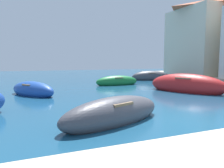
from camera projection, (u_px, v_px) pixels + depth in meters
name	position (u px, v px, depth m)	size (l,w,h in m)	color
ground	(199.00, 121.00, 7.40)	(80.00, 80.00, 0.00)	navy
moored_boat_1	(117.00, 82.00, 18.29)	(3.83, 1.26, 1.04)	#197233
moored_boat_2	(114.00, 113.00, 7.22)	(4.37, 2.65, 1.14)	#3F3F47
moored_boat_3	(33.00, 90.00, 12.89)	(3.01, 3.58, 1.08)	#1E479E
moored_boat_4	(186.00, 85.00, 14.36)	(3.92, 5.38, 1.57)	#B21E1E
moored_boat_5	(151.00, 77.00, 22.88)	(4.34, 2.27, 1.27)	#3F3F47
waterfront_building_annex	(204.00, 37.00, 23.83)	(6.34, 6.81, 8.23)	beige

